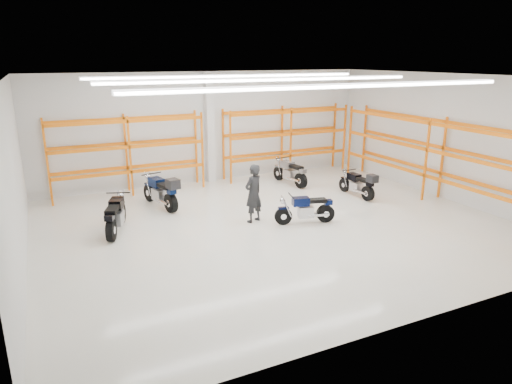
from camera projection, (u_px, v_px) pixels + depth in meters
name	position (u px, v px, depth m)	size (l,w,h in m)	color
ground	(275.00, 225.00, 14.24)	(14.00, 14.00, 0.00)	silver
room_shell	(276.00, 119.00, 13.33)	(14.02, 12.02, 4.51)	silver
motorcycle_main	(308.00, 210.00, 14.27)	(1.90, 0.80, 0.95)	black
motorcycle_back_a	(115.00, 216.00, 13.50)	(1.02, 2.09, 1.07)	black
motorcycle_back_b	(162.00, 192.00, 15.68)	(0.95, 2.32, 1.20)	black
motorcycle_back_c	(291.00, 173.00, 18.64)	(0.70, 2.11, 1.04)	black
motorcycle_back_d	(359.00, 185.00, 16.93)	(0.63, 1.97, 1.01)	black
standing_man	(253.00, 193.00, 14.28)	(0.68, 0.45, 1.87)	black
structural_column	(210.00, 128.00, 18.64)	(0.32, 0.32, 4.50)	white
pallet_racking_back_left	(128.00, 147.00, 17.08)	(5.67, 0.87, 3.00)	orange
pallet_racking_back_right	(286.00, 135.00, 19.88)	(5.67, 0.87, 3.00)	orange
pallet_racking_side	(435.00, 150.00, 16.39)	(0.87, 9.07, 3.00)	orange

